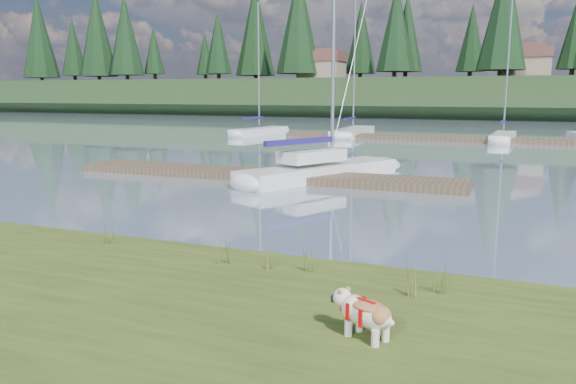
% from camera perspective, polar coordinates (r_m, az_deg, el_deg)
% --- Properties ---
extents(ground, '(200.00, 200.00, 0.00)m').
position_cam_1_polar(ground, '(41.46, 14.69, 5.12)').
color(ground, '#7C8FA4').
rests_on(ground, ground).
extents(bank, '(60.00, 9.00, 0.35)m').
position_cam_1_polar(bank, '(7.93, -23.21, -14.58)').
color(bank, '#41511B').
rests_on(bank, ground).
extents(ridge, '(200.00, 20.00, 5.00)m').
position_cam_1_polar(ridge, '(84.15, 18.66, 9.00)').
color(ridge, '#1D3017').
rests_on(ridge, ground).
extents(bulldog, '(0.93, 0.63, 0.55)m').
position_cam_1_polar(bulldog, '(7.18, 7.88, -11.95)').
color(bulldog, silver).
rests_on(bulldog, bank).
extents(sailboat_main, '(5.20, 8.28, 12.16)m').
position_cam_1_polar(sailboat_main, '(22.52, 4.36, 2.55)').
color(sailboat_main, silver).
rests_on(sailboat_main, ground).
extents(dock_near, '(16.00, 2.00, 0.30)m').
position_cam_1_polar(dock_near, '(22.26, -2.86, 1.77)').
color(dock_near, '#4C3D2C').
rests_on(dock_near, ground).
extents(dock_far, '(26.00, 2.20, 0.30)m').
position_cam_1_polar(dock_far, '(41.24, 17.46, 5.17)').
color(dock_far, '#4C3D2C').
rests_on(dock_far, ground).
extents(sailboat_bg_0, '(2.74, 7.15, 10.28)m').
position_cam_1_polar(sailboat_bg_0, '(45.40, -2.48, 6.25)').
color(sailboat_bg_0, silver).
rests_on(sailboat_bg_0, ground).
extents(sailboat_bg_1, '(2.10, 9.07, 13.32)m').
position_cam_1_polar(sailboat_bg_1, '(45.38, 6.85, 6.19)').
color(sailboat_bg_1, silver).
rests_on(sailboat_bg_1, ground).
extents(sailboat_bg_2, '(1.70, 6.68, 10.08)m').
position_cam_1_polar(sailboat_bg_2, '(42.40, 21.07, 5.33)').
color(sailboat_bg_2, silver).
rests_on(sailboat_bg_2, ground).
extents(weed_0, '(0.17, 0.14, 0.63)m').
position_cam_1_polar(weed_0, '(10.12, -6.40, -5.79)').
color(weed_0, '#475B23').
rests_on(weed_0, bank).
extents(weed_1, '(0.17, 0.14, 0.59)m').
position_cam_1_polar(weed_1, '(9.78, -2.04, -6.41)').
color(weed_1, '#475B23').
rests_on(weed_1, bank).
extents(weed_2, '(0.17, 0.14, 0.62)m').
position_cam_1_polar(weed_2, '(8.70, 12.27, -8.68)').
color(weed_2, '#475B23').
rests_on(weed_2, bank).
extents(weed_3, '(0.17, 0.14, 0.58)m').
position_cam_1_polar(weed_3, '(11.92, -17.93, -3.90)').
color(weed_3, '#475B23').
rests_on(weed_3, bank).
extents(weed_4, '(0.17, 0.14, 0.51)m').
position_cam_1_polar(weed_4, '(9.63, 2.01, -6.89)').
color(weed_4, '#475B23').
rests_on(weed_4, bank).
extents(weed_5, '(0.17, 0.14, 0.69)m').
position_cam_1_polar(weed_5, '(8.90, 15.11, -8.20)').
color(weed_5, '#475B23').
rests_on(weed_5, bank).
extents(mud_lip, '(60.00, 0.50, 0.14)m').
position_cam_1_polar(mud_lip, '(11.26, -7.07, -7.06)').
color(mud_lip, '#33281C').
rests_on(mud_lip, ground).
extents(conifer_0, '(5.72, 5.72, 14.15)m').
position_cam_1_polar(conifer_0, '(98.99, -16.19, 15.10)').
color(conifer_0, '#382619').
rests_on(conifer_0, ridge).
extents(conifer_1, '(4.40, 4.40, 11.30)m').
position_cam_1_polar(conifer_1, '(93.98, -7.11, 14.87)').
color(conifer_1, '#382619').
rests_on(conifer_1, ridge).
extents(conifer_2, '(6.60, 6.60, 16.05)m').
position_cam_1_polar(conifer_2, '(85.19, 1.08, 16.97)').
color(conifer_2, '#382619').
rests_on(conifer_2, ridge).
extents(conifer_3, '(4.84, 4.84, 12.25)m').
position_cam_1_polar(conifer_3, '(84.79, 11.97, 15.57)').
color(conifer_3, '#382619').
rests_on(conifer_3, ridge).
extents(conifer_4, '(6.16, 6.16, 15.10)m').
position_cam_1_polar(conifer_4, '(77.62, 21.08, 16.66)').
color(conifer_4, '#382619').
rests_on(conifer_4, ridge).
extents(house_0, '(6.30, 5.30, 4.65)m').
position_cam_1_polar(house_0, '(85.54, 3.48, 12.74)').
color(house_0, gray).
rests_on(house_0, ridge).
extents(house_1, '(6.30, 5.30, 4.65)m').
position_cam_1_polar(house_1, '(82.08, 23.03, 12.08)').
color(house_1, gray).
rests_on(house_1, ridge).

